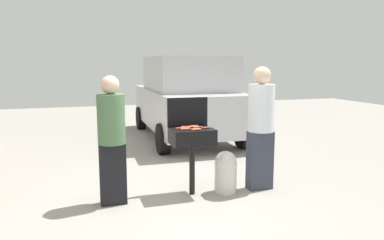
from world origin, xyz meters
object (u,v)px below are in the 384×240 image
parked_minivan (186,97)px  propane_tank (226,171)px  hot_dog_1 (186,128)px  hot_dog_9 (186,128)px  bbq_grill (192,139)px  hot_dog_2 (185,127)px  hot_dog_10 (198,127)px  hot_dog_6 (197,129)px  hot_dog_7 (180,128)px  hot_dog_0 (195,129)px  hot_dog_4 (185,129)px  person_left (112,136)px  person_right (261,124)px  hot_dog_3 (194,127)px  hot_dog_5 (206,128)px  hot_dog_8 (193,126)px

parked_minivan → propane_tank: bearing=82.7°
hot_dog_1 → hot_dog_9: bearing=-112.1°
hot_dog_9 → parked_minivan: size_ratio=0.03×
bbq_grill → hot_dog_2: (-0.06, 0.11, 0.16)m
hot_dog_10 → propane_tank: size_ratio=0.21×
hot_dog_9 → hot_dog_10: size_ratio=1.00×
hot_dog_6 → propane_tank: 0.80m
hot_dog_7 → hot_dog_10: bearing=-2.3°
hot_dog_7 → propane_tank: (0.65, -0.11, -0.65)m
hot_dog_0 → hot_dog_9: 0.14m
hot_dog_1 → hot_dog_2: 0.06m
hot_dog_1 → hot_dog_4: bearing=-112.0°
hot_dog_7 → person_left: 0.95m
hot_dog_4 → person_right: person_right is taller
person_right → hot_dog_2: bearing=-11.6°
hot_dog_0 → hot_dog_9: (-0.11, 0.10, 0.00)m
hot_dog_3 → person_right: 0.99m
hot_dog_5 → person_right: 0.85m
hot_dog_2 → propane_tank: size_ratio=0.21×
hot_dog_7 → person_right: 1.21m
parked_minivan → person_right: bearing=90.5°
hot_dog_2 → hot_dog_5: 0.30m
hot_dog_9 → parked_minivan: bearing=73.0°
hot_dog_4 → parked_minivan: 4.21m
hot_dog_3 → hot_dog_2: bearing=162.5°
hot_dog_2 → person_left: bearing=-172.4°
hot_dog_6 → hot_dog_9: size_ratio=1.00×
hot_dog_1 → person_right: bearing=-6.5°
hot_dog_5 → hot_dog_7: (-0.36, 0.08, 0.00)m
bbq_grill → hot_dog_8: 0.22m
hot_dog_4 → person_right: bearing=-0.1°
hot_dog_5 → hot_dog_6: 0.19m
hot_dog_1 → hot_dog_4: (-0.05, -0.12, 0.00)m
hot_dog_1 → hot_dog_3: 0.13m
hot_dog_4 → hot_dog_5: size_ratio=1.00×
bbq_grill → hot_dog_9: (-0.10, -0.02, 0.16)m
hot_dog_0 → hot_dog_7: size_ratio=1.00×
hot_dog_5 → hot_dog_9: 0.29m
hot_dog_10 → propane_tank: bearing=-14.6°
bbq_grill → hot_dog_3: 0.18m
hot_dog_2 → hot_dog_7: 0.13m
hot_dog_4 → hot_dog_9: 0.06m
propane_tank → person_right: person_right is taller
hot_dog_7 → person_right: bearing=-4.7°
hot_dog_2 → hot_dog_4: size_ratio=1.00×
hot_dog_1 → hot_dog_3: same height
hot_dog_1 → parked_minivan: (1.19, 3.90, 0.06)m
hot_dog_8 → hot_dog_9: same height
hot_dog_4 → propane_tank: size_ratio=0.21×
hot_dog_5 → person_right: bearing=-1.6°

